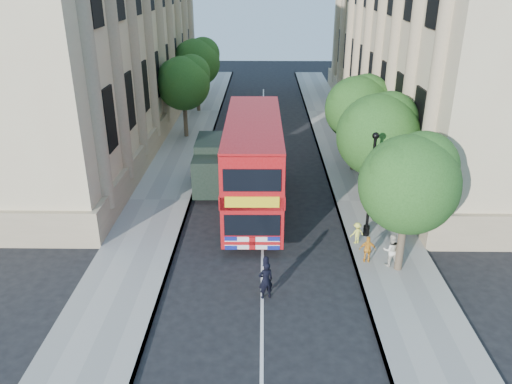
{
  "coord_description": "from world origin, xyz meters",
  "views": [
    {
      "loc": [
        0.01,
        -15.34,
        11.67
      ],
      "look_at": [
        -0.32,
        6.13,
        2.3
      ],
      "focal_mm": 35.0,
      "sensor_mm": 36.0,
      "label": 1
    }
  ],
  "objects_px": {
    "double_decker_bus": "(253,162)",
    "woman_pedestrian": "(391,250)",
    "lamp_post": "(370,190)",
    "police_constable": "(266,280)",
    "box_van": "(214,166)"
  },
  "relations": [
    {
      "from": "double_decker_bus",
      "to": "box_van",
      "type": "xyz_separation_m",
      "value": [
        -2.4,
        2.83,
        -1.3
      ]
    },
    {
      "from": "box_van",
      "to": "woman_pedestrian",
      "type": "xyz_separation_m",
      "value": [
        8.41,
        -8.66,
        -0.53
      ]
    },
    {
      "from": "lamp_post",
      "to": "woman_pedestrian",
      "type": "bearing_deg",
      "value": -79.18
    },
    {
      "from": "lamp_post",
      "to": "police_constable",
      "type": "bearing_deg",
      "value": -134.22
    },
    {
      "from": "lamp_post",
      "to": "police_constable",
      "type": "relative_size",
      "value": 3.21
    },
    {
      "from": "box_van",
      "to": "police_constable",
      "type": "bearing_deg",
      "value": -75.52
    },
    {
      "from": "lamp_post",
      "to": "woman_pedestrian",
      "type": "height_order",
      "value": "lamp_post"
    },
    {
      "from": "box_van",
      "to": "double_decker_bus",
      "type": "bearing_deg",
      "value": -50.72
    },
    {
      "from": "double_decker_bus",
      "to": "police_constable",
      "type": "distance_m",
      "value": 8.38
    },
    {
      "from": "double_decker_bus",
      "to": "woman_pedestrian",
      "type": "xyz_separation_m",
      "value": [
        6.01,
        -5.83,
        -1.83
      ]
    },
    {
      "from": "woman_pedestrian",
      "to": "lamp_post",
      "type": "bearing_deg",
      "value": -79.72
    },
    {
      "from": "lamp_post",
      "to": "box_van",
      "type": "distance_m",
      "value": 9.96
    },
    {
      "from": "box_van",
      "to": "police_constable",
      "type": "height_order",
      "value": "box_van"
    },
    {
      "from": "double_decker_bus",
      "to": "woman_pedestrian",
      "type": "bearing_deg",
      "value": -44.61
    },
    {
      "from": "box_van",
      "to": "police_constable",
      "type": "relative_size",
      "value": 3.11
    }
  ]
}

